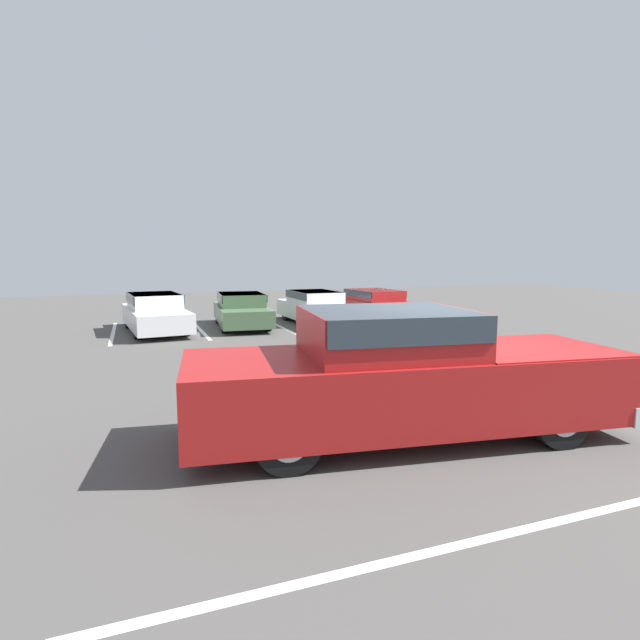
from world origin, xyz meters
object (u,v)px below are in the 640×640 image
Objects in this scene: parked_sedan_d at (375,303)px; parked_sedan_c at (315,306)px; pickup_truck at (408,373)px; parked_sedan_a at (155,312)px; parked_sedan_b at (242,309)px.

parked_sedan_c is at bearing -84.31° from parked_sedan_d.
pickup_truck is at bearing -14.53° from parked_sedan_c.
parked_sedan_d is at bearing 86.97° from parked_sedan_a.
parked_sedan_a is at bearing -90.67° from parked_sedan_c.
parked_sedan_a reaches higher than parked_sedan_c.
parked_sedan_b is 2.82m from parked_sedan_c.
parked_sedan_a is 3.01m from parked_sedan_b.
parked_sedan_d is (2.76, 0.43, -0.02)m from parked_sedan_c.
parked_sedan_b is 5.59m from parked_sedan_d.
parked_sedan_a is 1.04× the size of parked_sedan_c.
parked_sedan_c is (5.82, -0.00, -0.03)m from parked_sedan_a.
pickup_truck is at bearing -28.00° from parked_sedan_d.
parked_sedan_a is at bearing 111.77° from pickup_truck.
parked_sedan_c is (2.91, 11.76, -0.25)m from pickup_truck.
parked_sedan_c is (2.82, -0.11, 0.01)m from parked_sedan_b.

